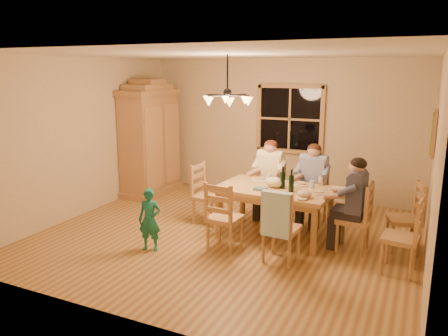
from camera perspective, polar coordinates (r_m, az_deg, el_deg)
The scene contains 33 objects.
floor at distance 6.76m, azimuth 0.42°, elevation -8.84°, with size 5.50×5.50×0.00m, color #936235.
ceiling at distance 6.29m, azimuth 0.46°, elevation 14.68°, with size 5.50×5.00×0.02m, color white.
wall_back at distance 8.70m, azimuth 7.35°, elevation 5.13°, with size 5.50×0.02×2.70m, color #CFB692.
wall_left at distance 7.93m, azimuth -17.99°, elevation 3.87°, with size 0.02×5.00×2.70m, color #CFB692.
wall_right at distance 5.83m, azimuth 25.83°, elevation 0.20°, with size 0.02×5.00×2.70m, color #CFB692.
window at distance 8.58m, azimuth 8.60°, elevation 6.34°, with size 1.30×0.06×1.30m.
painting at distance 6.97m, azimuth 25.69°, elevation 4.18°, with size 0.06×0.78×0.64m.
chandelier at distance 6.30m, azimuth 0.45°, elevation 9.01°, with size 0.77×0.68×0.71m.
armoire at distance 8.96m, azimuth -9.58°, elevation 3.38°, with size 0.66×1.40×2.30m.
dining_table at distance 6.61m, azimuth 6.67°, elevation -3.42°, with size 1.76×1.14×0.76m.
chair_far_left at distance 7.58m, azimuth 5.92°, elevation -4.09°, with size 0.47×0.45×0.99m.
chair_far_right at distance 7.33m, azimuth 11.37°, elevation -4.85°, with size 0.47×0.45×0.99m.
chair_near_left at distance 6.21m, azimuth 0.10°, elevation -7.87°, with size 0.47×0.45×0.99m.
chair_near_right at distance 5.88m, azimuth 7.47°, elevation -9.20°, with size 0.47×0.45×0.99m.
chair_end_left at distance 7.22m, azimuth -2.11°, elevation -4.89°, with size 0.45×0.47×0.99m.
chair_end_right at distance 6.40m, azimuth 16.47°, elevation -7.76°, with size 0.45×0.47×0.99m.
adult_woman at distance 7.44m, azimuth 6.01°, elevation -0.12°, with size 0.41×0.44×0.87m.
adult_plaid_man at distance 7.19m, azimuth 11.55°, elevation -0.76°, with size 0.41×0.44×0.87m.
adult_slate_man at distance 6.24m, azimuth 16.78°, elevation -3.12°, with size 0.44×0.41×0.87m.
towel at distance 5.57m, azimuth 6.87°, elevation -6.06°, with size 0.38×0.10×0.58m, color #B1E0F0.
wine_bottle_a at distance 6.52m, azimuth 7.68°, elevation -1.24°, with size 0.08×0.08×0.33m, color black.
wine_bottle_b at distance 6.35m, azimuth 8.79°, elevation -1.65°, with size 0.08×0.08×0.33m, color black.
plate_woman at distance 6.99m, azimuth 4.70°, elevation -1.52°, with size 0.26×0.26×0.02m, color white.
plate_plaid at distance 6.79m, azimuth 9.97°, elevation -2.12°, with size 0.26×0.26×0.02m, color white.
plate_slate at distance 6.39m, azimuth 12.10°, elevation -3.15°, with size 0.26×0.26×0.02m, color white.
wine_glass_a at distance 6.83m, azimuth 5.89°, elevation -1.36°, with size 0.06×0.06×0.14m, color silver.
wine_glass_b at distance 6.53m, azimuth 11.44°, elevation -2.23°, with size 0.06×0.06×0.14m, color silver.
cap at distance 6.12m, azimuth 10.45°, elevation -3.33°, with size 0.20×0.20×0.11m, color #CCA988.
napkin at distance 6.43m, azimuth 4.74°, elevation -2.74°, with size 0.18×0.14×0.03m, color #476C83.
cloth_bundle at distance 6.59m, azimuth 6.59°, elevation -1.85°, with size 0.28×0.22×0.15m, color beige.
child at distance 6.21m, azimuth -9.68°, elevation -6.67°, with size 0.32×0.21×0.89m, color #1A7569.
chair_spare_front at distance 5.94m, azimuth 21.92°, elevation -9.83°, with size 0.46×0.48×0.99m.
chair_spare_back at distance 6.64m, azimuth 22.33°, elevation -7.47°, with size 0.53×0.54×0.99m.
Camera 1 is at (2.62, -5.72, 2.49)m, focal length 35.00 mm.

